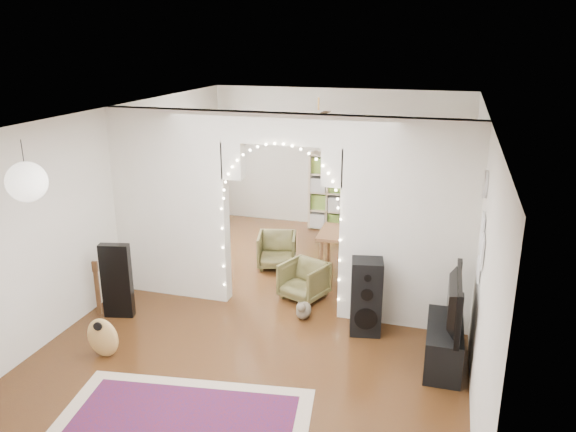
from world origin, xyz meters
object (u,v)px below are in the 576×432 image
(bookcase, at_px, (347,193))
(dining_chair_right, at_px, (304,280))
(floor_speaker, at_px, (366,297))
(dining_chair_left, at_px, (277,250))
(media_console, at_px, (444,345))
(dining_table, at_px, (359,238))
(acoustic_guitar, at_px, (101,322))

(bookcase, height_order, dining_chair_right, bookcase)
(floor_speaker, height_order, dining_chair_left, floor_speaker)
(floor_speaker, xyz_separation_m, bookcase, (-0.99, 3.90, 0.25))
(floor_speaker, relative_size, media_console, 0.99)
(dining_chair_right, bearing_deg, bookcase, 111.01)
(media_console, bearing_deg, dining_table, 121.81)
(media_console, relative_size, dining_table, 0.81)
(bookcase, relative_size, dining_chair_right, 2.52)
(floor_speaker, distance_m, dining_chair_right, 1.27)
(bookcase, bearing_deg, media_console, -59.76)
(floor_speaker, distance_m, dining_table, 1.69)
(acoustic_guitar, xyz_separation_m, bookcase, (1.88, 5.34, 0.30))
(bookcase, relative_size, dining_chair_left, 2.39)
(acoustic_guitar, bearing_deg, floor_speaker, 16.04)
(dining_table, distance_m, dining_chair_left, 1.41)
(dining_chair_left, xyz_separation_m, dining_chair_right, (0.72, -1.00, -0.01))
(bookcase, distance_m, dining_table, 2.34)
(floor_speaker, relative_size, dining_chair_left, 1.59)
(floor_speaker, bearing_deg, dining_chair_left, 124.13)
(acoustic_guitar, relative_size, bookcase, 0.69)
(dining_table, bearing_deg, dining_chair_left, 172.80)
(acoustic_guitar, relative_size, dining_chair_right, 1.74)
(bookcase, height_order, dining_chair_left, bookcase)
(media_console, bearing_deg, dining_chair_left, 139.65)
(dining_chair_right, bearing_deg, media_console, -10.46)
(floor_speaker, bearing_deg, dining_table, 92.53)
(dining_table, relative_size, dining_chair_right, 2.08)
(dining_chair_right, bearing_deg, dining_chair_left, 147.01)
(acoustic_guitar, height_order, floor_speaker, acoustic_guitar)
(media_console, distance_m, bookcase, 4.83)
(acoustic_guitar, distance_m, bookcase, 5.67)
(floor_speaker, height_order, dining_chair_right, floor_speaker)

